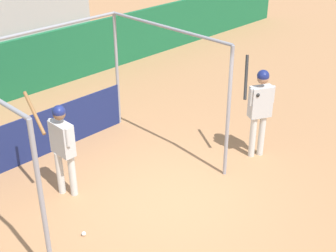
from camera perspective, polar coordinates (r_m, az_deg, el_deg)
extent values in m
plane|color=#A8754C|center=(8.58, 0.07, -8.92)|extent=(60.00, 60.00, 0.00)
cube|color=#196038|center=(12.67, -19.84, 5.98)|extent=(24.00, 0.12, 1.56)
cube|color=maroon|center=(13.03, -19.22, 10.55)|extent=(0.45, 0.40, 0.10)
cube|color=maroon|center=(13.13, -19.75, 11.63)|extent=(0.45, 0.06, 0.40)
cube|color=maroon|center=(13.27, -17.11, 11.15)|extent=(0.45, 0.40, 0.10)
cube|color=maroon|center=(13.37, -17.64, 12.22)|extent=(0.45, 0.06, 0.40)
cube|color=maroon|center=(13.53, -15.08, 11.72)|extent=(0.45, 0.40, 0.10)
cube|color=maroon|center=(13.62, -15.60, 12.77)|extent=(0.45, 0.06, 0.40)
cube|color=maroon|center=(13.81, -13.11, 12.25)|extent=(0.45, 0.40, 0.10)
cube|color=maroon|center=(13.90, -13.63, 13.28)|extent=(0.45, 0.06, 0.40)
cube|color=maroon|center=(13.87, -19.04, 13.26)|extent=(0.45, 0.40, 0.10)
cube|color=maroon|center=(13.97, -19.54, 14.27)|extent=(0.45, 0.06, 0.40)
cube|color=maroon|center=(14.11, -17.04, 13.79)|extent=(0.45, 0.40, 0.10)
cube|color=maroon|center=(14.38, -15.10, 14.27)|extent=(0.45, 0.40, 0.10)
cylinder|color=gray|center=(6.43, -15.02, -9.64)|extent=(0.07, 0.07, 2.62)
cylinder|color=gray|center=(8.68, 7.36, 1.45)|extent=(0.07, 0.07, 2.62)
cylinder|color=gray|center=(10.72, -6.24, 6.72)|extent=(0.07, 0.07, 2.62)
cylinder|color=gray|center=(9.18, -0.15, 11.94)|extent=(0.06, 3.18, 0.06)
cylinder|color=gray|center=(9.26, -16.18, 11.01)|extent=(3.93, 0.06, 0.06)
cube|color=navy|center=(10.03, -14.55, -0.72)|extent=(3.86, 0.03, 0.98)
cylinder|color=silver|center=(8.63, -11.57, -5.84)|extent=(0.13, 0.13, 0.86)
cylinder|color=silver|center=(8.73, -13.02, -5.57)|extent=(0.13, 0.13, 0.86)
cube|color=#B7B7B7|center=(8.31, -12.80, -1.49)|extent=(0.22, 0.48, 0.61)
sphere|color=brown|center=(8.10, -13.14, 1.42)|extent=(0.21, 0.21, 0.21)
sphere|color=navy|center=(8.08, -13.18, 1.73)|extent=(0.22, 0.22, 0.22)
cylinder|color=#B7B7B7|center=(8.04, -12.14, -1.35)|extent=(0.07, 0.07, 0.33)
cylinder|color=#B7B7B7|center=(8.42, -14.06, -0.18)|extent=(0.07, 0.07, 0.33)
cylinder|color=brown|center=(8.17, -15.99, 1.55)|extent=(0.19, 0.75, 0.55)
sphere|color=brown|center=(8.38, -13.51, 0.65)|extent=(0.08, 0.08, 0.08)
cylinder|color=silver|center=(9.86, 11.33, -1.11)|extent=(0.18, 0.18, 0.91)
cylinder|color=silver|center=(9.77, 10.28, -1.28)|extent=(0.18, 0.18, 0.91)
cube|color=#B7B7B7|center=(9.47, 11.22, 2.93)|extent=(0.50, 0.41, 0.65)
sphere|color=#A37556|center=(9.28, 11.50, 5.72)|extent=(0.23, 0.23, 0.23)
sphere|color=navy|center=(9.26, 11.53, 6.01)|extent=(0.24, 0.24, 0.24)
cylinder|color=#B7B7B7|center=(9.49, 12.68, 3.80)|extent=(0.09, 0.09, 0.35)
cylinder|color=#B7B7B7|center=(9.27, 10.12, 3.48)|extent=(0.09, 0.09, 0.35)
cylinder|color=black|center=(9.10, 9.50, 5.88)|extent=(0.47, 0.38, 0.75)
sphere|color=black|center=(9.25, 10.88, 3.73)|extent=(0.08, 0.08, 0.08)
sphere|color=white|center=(7.91, -10.24, -12.79)|extent=(0.07, 0.07, 0.07)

